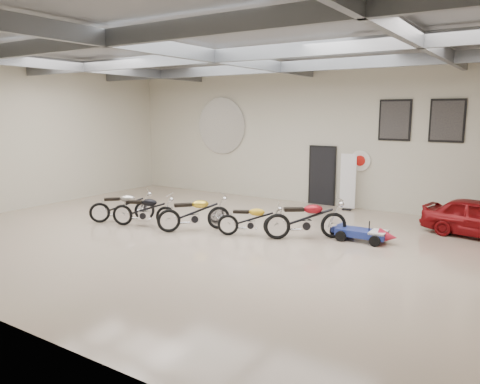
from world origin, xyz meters
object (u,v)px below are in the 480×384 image
Objects in this scene: go_kart at (367,231)px; motorcycle_red at (306,218)px; banner_stand at (348,183)px; motorcycle_gold at (194,212)px; motorcycle_yellow at (251,219)px; motorcycle_black at (144,210)px; motorcycle_silver at (122,206)px.

motorcycle_red is at bearing -158.79° from go_kart.
motorcycle_gold is at bearing -127.56° from banner_stand.
motorcycle_red reaches higher than motorcycle_yellow.
motorcycle_black is at bearing -162.83° from go_kart.
motorcycle_black is 4.81m from motorcycle_red.
motorcycle_gold is (1.56, 0.41, 0.03)m from motorcycle_black.
go_kart is at bearing -4.62° from motorcycle_black.
go_kart is (4.53, 1.53, -0.25)m from motorcycle_gold.
motorcycle_black is at bearing -51.14° from motorcycle_silver.
banner_stand reaches higher than motorcycle_silver.
motorcycle_red is 1.36× the size of go_kart.
motorcycle_gold reaches higher than motorcycle_silver.
motorcycle_gold reaches higher than motorcycle_black.
motorcycle_silver is at bearing -165.90° from go_kart.
motorcycle_red is (1.38, 0.56, 0.10)m from motorcycle_yellow.
motorcycle_yellow is at bearing -35.49° from motorcycle_gold.
banner_stand is 7.00m from motorcycle_black.
motorcycle_silver is at bearing -143.95° from banner_stand.
motorcycle_yellow is 0.83× the size of motorcycle_red.
go_kart is (1.87, -3.61, -0.68)m from banner_stand.
motorcycle_yellow is at bearing 164.56° from motorcycle_red.
motorcycle_silver is 1.07× the size of motorcycle_yellow.
banner_stand is at bearing 116.73° from go_kart.
banner_stand is 0.89× the size of motorcycle_red.
motorcycle_silver reaches higher than go_kart.
motorcycle_gold reaches higher than go_kart.
banner_stand is 4.24m from motorcycle_red.
banner_stand is 0.94× the size of motorcycle_gold.
motorcycle_black is 0.95× the size of motorcycle_gold.
banner_stand is at bearing 0.04° from motorcycle_silver.
go_kart is at bearing -72.91° from banner_stand.
banner_stand reaches higher than go_kart.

